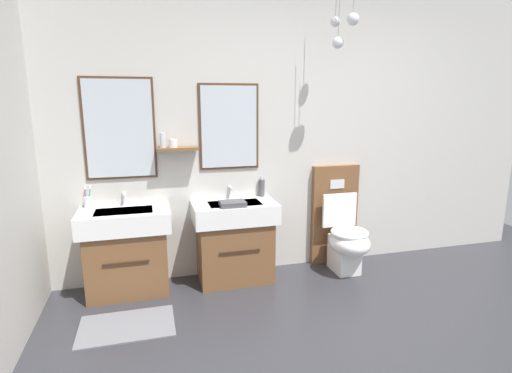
{
  "coord_description": "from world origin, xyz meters",
  "views": [
    {
      "loc": [
        -1.5,
        -1.6,
        1.63
      ],
      "look_at": [
        -0.61,
        1.67,
        0.9
      ],
      "focal_mm": 28.05,
      "sensor_mm": 36.0,
      "label": 1
    }
  ],
  "objects_px": {
    "vanity_sink_right": "(235,239)",
    "vanity_sink_left": "(127,249)",
    "folded_hand_towel": "(233,204)",
    "soap_dispenser": "(262,188)",
    "toothbrush_cup": "(88,202)",
    "toilet": "(341,231)"
  },
  "relations": [
    {
      "from": "toothbrush_cup",
      "to": "soap_dispenser",
      "type": "distance_m",
      "value": 1.53
    },
    {
      "from": "vanity_sink_left",
      "to": "folded_hand_towel",
      "type": "bearing_deg",
      "value": -7.99
    },
    {
      "from": "soap_dispenser",
      "to": "toothbrush_cup",
      "type": "bearing_deg",
      "value": -179.63
    },
    {
      "from": "soap_dispenser",
      "to": "folded_hand_towel",
      "type": "height_order",
      "value": "soap_dispenser"
    },
    {
      "from": "vanity_sink_right",
      "to": "soap_dispenser",
      "type": "relative_size",
      "value": 3.76
    },
    {
      "from": "vanity_sink_right",
      "to": "toothbrush_cup",
      "type": "xyz_separation_m",
      "value": [
        -1.23,
        0.15,
        0.4
      ]
    },
    {
      "from": "toothbrush_cup",
      "to": "vanity_sink_left",
      "type": "bearing_deg",
      "value": -26.82
    },
    {
      "from": "vanity_sink_right",
      "to": "soap_dispenser",
      "type": "xyz_separation_m",
      "value": [
        0.3,
        0.16,
        0.43
      ]
    },
    {
      "from": "folded_hand_towel",
      "to": "soap_dispenser",
      "type": "bearing_deg",
      "value": 39.66
    },
    {
      "from": "toilet",
      "to": "folded_hand_towel",
      "type": "height_order",
      "value": "toilet"
    },
    {
      "from": "vanity_sink_right",
      "to": "vanity_sink_left",
      "type": "bearing_deg",
      "value": 180.0
    },
    {
      "from": "vanity_sink_right",
      "to": "folded_hand_towel",
      "type": "bearing_deg",
      "value": -107.64
    },
    {
      "from": "vanity_sink_right",
      "to": "toilet",
      "type": "height_order",
      "value": "toilet"
    },
    {
      "from": "vanity_sink_right",
      "to": "toilet",
      "type": "distance_m",
      "value": 1.06
    },
    {
      "from": "toothbrush_cup",
      "to": "soap_dispenser",
      "type": "bearing_deg",
      "value": 0.37
    },
    {
      "from": "toilet",
      "to": "toothbrush_cup",
      "type": "distance_m",
      "value": 2.33
    },
    {
      "from": "vanity_sink_left",
      "to": "vanity_sink_right",
      "type": "height_order",
      "value": "same"
    },
    {
      "from": "toothbrush_cup",
      "to": "soap_dispenser",
      "type": "height_order",
      "value": "soap_dispenser"
    },
    {
      "from": "vanity_sink_left",
      "to": "toothbrush_cup",
      "type": "relative_size",
      "value": 3.82
    },
    {
      "from": "soap_dispenser",
      "to": "folded_hand_towel",
      "type": "distance_m",
      "value": 0.45
    },
    {
      "from": "vanity_sink_left",
      "to": "folded_hand_towel",
      "type": "distance_m",
      "value": 0.98
    },
    {
      "from": "vanity_sink_right",
      "to": "toilet",
      "type": "relative_size",
      "value": 0.74
    }
  ]
}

